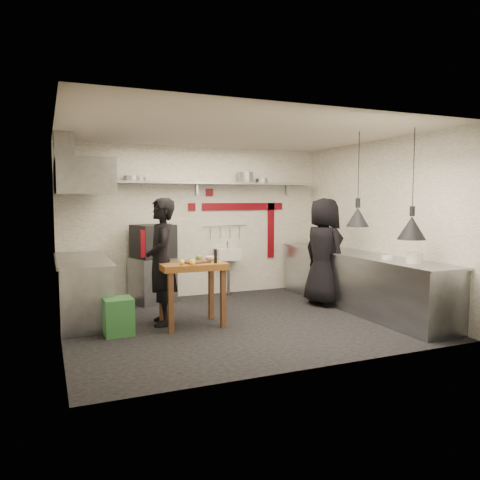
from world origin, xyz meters
name	(u,v)px	position (x,y,z in m)	size (l,w,h in m)	color
floor	(240,321)	(0.00, 0.00, 0.00)	(5.00, 5.00, 0.00)	black
ceiling	(240,132)	(0.00, 0.00, 2.80)	(5.00, 5.00, 0.00)	beige
wall_back	(197,222)	(0.00, 2.10, 1.40)	(5.00, 0.04, 2.80)	white
wall_front	(316,240)	(0.00, -2.10, 1.40)	(5.00, 0.04, 2.80)	white
wall_left	(58,233)	(-2.50, 0.00, 1.40)	(0.04, 4.20, 2.80)	white
wall_right	(377,225)	(2.50, 0.00, 1.40)	(0.04, 4.20, 2.80)	white
red_band_horiz	(243,207)	(0.95, 2.08, 1.68)	(1.70, 0.02, 0.14)	#60050D
red_band_vert	(271,230)	(1.55, 2.08, 1.20)	(0.14, 0.02, 1.10)	#60050D
red_tile_a	(209,192)	(0.25, 2.08, 1.95)	(0.14, 0.02, 0.14)	#60050D
red_tile_b	(192,207)	(-0.10, 2.08, 1.68)	(0.14, 0.02, 0.14)	#60050D
back_shelf	(199,183)	(0.00, 1.92, 2.12)	(4.60, 0.34, 0.04)	gray
shelf_bracket_left	(91,188)	(-1.90, 2.07, 2.02)	(0.04, 0.06, 0.24)	gray
shelf_bracket_mid	(197,189)	(0.00, 2.07, 2.02)	(0.04, 0.06, 0.24)	gray
shelf_bracket_right	(287,189)	(1.90, 2.07, 2.02)	(0.04, 0.06, 0.24)	gray
pan_far_left	(131,178)	(-1.23, 1.92, 2.19)	(0.27, 0.27, 0.09)	gray
pan_mid_left	(140,179)	(-1.09, 1.92, 2.18)	(0.22, 0.22, 0.07)	gray
stock_pot	(246,177)	(0.93, 1.92, 2.24)	(0.29, 0.29, 0.20)	gray
pan_right	(262,181)	(1.27, 1.92, 2.18)	(0.24, 0.24, 0.08)	gray
oven_stand	(153,280)	(-0.92, 1.81, 0.40)	(0.67, 0.61, 0.80)	gray
combi_oven	(153,241)	(-0.90, 1.78, 1.09)	(0.63, 0.59, 0.58)	black
oven_door	(155,243)	(-0.93, 1.48, 1.09)	(0.55, 0.03, 0.46)	#60050D
oven_glass	(156,243)	(-0.91, 1.48, 1.09)	(0.40, 0.02, 0.34)	black
hand_sink	(227,254)	(0.55, 1.92, 0.78)	(0.46, 0.34, 0.22)	silver
sink_tap	(227,245)	(0.55, 1.92, 0.96)	(0.03, 0.03, 0.14)	gray
sink_drain	(228,277)	(0.55, 1.88, 0.34)	(0.06, 0.06, 0.66)	gray
utensil_rail	(225,225)	(0.55, 2.06, 1.32)	(0.02, 0.02, 0.90)	gray
counter_right	(359,282)	(2.15, 0.00, 0.45)	(0.70, 3.80, 0.90)	gray
counter_right_top	(359,254)	(2.15, 0.00, 0.92)	(0.76, 3.90, 0.03)	gray
plate_stack	(414,258)	(2.12, -1.28, 1.01)	(0.22, 0.22, 0.15)	silver
small_bowl_right	(388,257)	(2.10, -0.76, 0.96)	(0.18, 0.18, 0.05)	silver
counter_left	(83,290)	(-2.15, 1.05, 0.45)	(0.70, 1.90, 0.90)	gray
counter_left_top	(82,260)	(-2.15, 1.05, 0.92)	(0.76, 2.00, 0.03)	gray
extractor_hood	(83,177)	(-2.10, 1.05, 2.15)	(0.78, 1.60, 0.50)	gray
hood_duct	(64,150)	(-2.35, 1.05, 2.55)	(0.28, 0.28, 0.50)	gray
green_bin	(118,316)	(-1.77, 0.01, 0.25)	(0.38, 0.38, 0.50)	#296330
prep_table	(192,294)	(-0.72, 0.06, 0.46)	(0.92, 0.64, 0.92)	brown
cutting_board	(197,262)	(-0.66, 0.01, 0.93)	(0.34, 0.24, 0.03)	#54321C
pepper_mill	(216,256)	(-0.42, -0.13, 1.02)	(0.05, 0.05, 0.20)	black
lemon_a	(182,262)	(-0.92, -0.11, 0.96)	(0.07, 0.07, 0.07)	yellow
lemon_b	(193,262)	(-0.78, -0.18, 0.96)	(0.08, 0.08, 0.08)	yellow
veg_ball	(199,258)	(-0.57, 0.20, 0.97)	(0.09, 0.09, 0.09)	olive
steel_tray	(176,261)	(-0.92, 0.20, 0.94)	(0.16, 0.11, 0.03)	gray
bowl	(212,258)	(-0.38, 0.16, 0.95)	(0.20, 0.20, 0.06)	silver
heat_lamp_near	(358,179)	(1.59, -0.68, 2.11)	(0.33, 0.33, 1.38)	black
heat_lamp_far	(413,184)	(2.05, -1.29, 2.03)	(0.39, 0.39, 1.53)	black
chef_left	(161,262)	(-1.10, 0.31, 0.92)	(0.67, 0.44, 1.85)	black
chef_right	(324,252)	(1.77, 0.48, 0.92)	(0.90, 0.59, 1.85)	black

